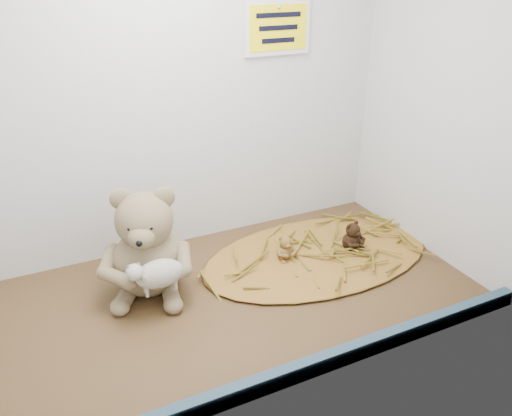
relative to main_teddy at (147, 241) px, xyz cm
name	(u,v)px	position (x,y,z in cm)	size (l,w,h in cm)	color
alcove_shell	(192,97)	(12.06, -1.87, 31.97)	(120.40, 60.20, 90.40)	#402D16
front_rail	(273,380)	(12.06, -39.67, -11.23)	(119.28, 2.20, 3.60)	#334C62
straw_bed	(318,254)	(43.47, -4.35, -12.41)	(64.09, 37.21, 1.24)	brown
main_teddy	(147,241)	(0.00, 0.00, 0.00)	(21.01, 22.17, 26.05)	#907859
toy_lamb	(159,274)	(0.00, -9.34, -3.08)	(13.69, 8.36, 8.85)	#B6B5A4
mini_teddy_tan	(285,246)	(34.32, -2.72, -8.45)	(5.38, 5.68, 6.68)	olive
mini_teddy_brown	(352,235)	(52.61, -5.98, -7.88)	(6.29, 6.64, 7.80)	black
wall_sign	(277,28)	(42.06, 18.53, 41.97)	(16.00, 1.20, 11.00)	yellow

